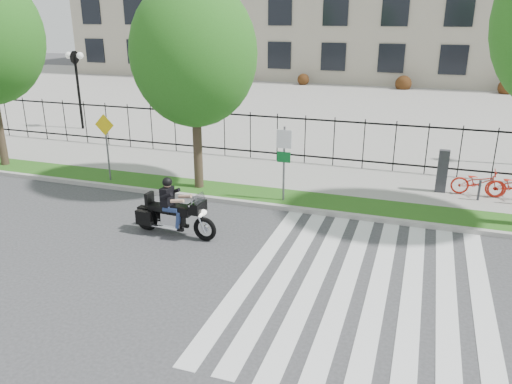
% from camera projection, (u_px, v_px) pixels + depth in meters
% --- Properties ---
extents(ground, '(120.00, 120.00, 0.00)m').
position_uv_depth(ground, '(177.00, 256.00, 13.16)').
color(ground, '#343436').
rests_on(ground, ground).
extents(curb, '(60.00, 0.20, 0.15)m').
position_uv_depth(curb, '(234.00, 202.00, 16.79)').
color(curb, '#A6A39C').
rests_on(curb, ground).
extents(grass_verge, '(60.00, 1.50, 0.15)m').
position_uv_depth(grass_verge, '(242.00, 193.00, 17.55)').
color(grass_verge, '#164E13').
rests_on(grass_verge, ground).
extents(sidewalk, '(60.00, 3.50, 0.15)m').
position_uv_depth(sidewalk, '(264.00, 173.00, 19.78)').
color(sidewalk, gray).
rests_on(sidewalk, ground).
extents(plaza, '(80.00, 34.00, 0.10)m').
position_uv_depth(plaza, '(340.00, 104.00, 35.43)').
color(plaza, gray).
rests_on(plaza, ground).
extents(crosswalk_stripes, '(5.70, 8.00, 0.01)m').
position_uv_depth(crosswalk_stripes, '(362.00, 286.00, 11.69)').
color(crosswalk_stripes, silver).
rests_on(crosswalk_stripes, ground).
extents(iron_fence, '(30.00, 0.06, 2.00)m').
position_uv_depth(iron_fence, '(277.00, 137.00, 20.98)').
color(iron_fence, black).
rests_on(iron_fence, sidewalk).
extents(lamp_post_left, '(1.06, 0.70, 4.25)m').
position_uv_depth(lamp_post_left, '(76.00, 71.00, 26.45)').
color(lamp_post_left, black).
rests_on(lamp_post_left, ground).
extents(street_tree_1, '(4.23, 4.23, 7.08)m').
position_uv_depth(street_tree_1, '(194.00, 54.00, 16.48)').
color(street_tree_1, '#382A1E').
rests_on(street_tree_1, grass_verge).
extents(sign_pole_regulatory, '(0.50, 0.09, 2.50)m').
position_uv_depth(sign_pole_regulatory, '(284.00, 154.00, 16.18)').
color(sign_pole_regulatory, '#59595B').
rests_on(sign_pole_regulatory, grass_verge).
extents(sign_pole_warning, '(0.78, 0.09, 2.49)m').
position_uv_depth(sign_pole_warning, '(106.00, 138.00, 18.24)').
color(sign_pole_warning, '#59595B').
rests_on(sign_pole_warning, grass_verge).
extents(motorcycle_rider, '(2.69, 0.83, 2.07)m').
position_uv_depth(motorcycle_rider, '(174.00, 212.00, 14.22)').
color(motorcycle_rider, black).
rests_on(motorcycle_rider, ground).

